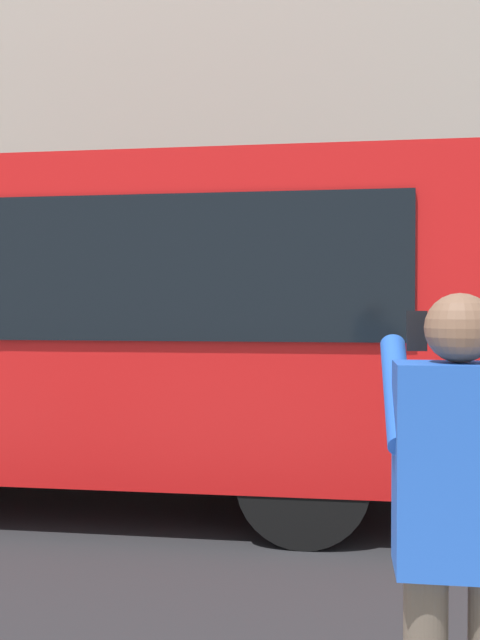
% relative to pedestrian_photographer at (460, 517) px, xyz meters
% --- Properties ---
extents(ground_plane, '(60.00, 60.00, 0.00)m').
position_rel_pedestrian_photographer_xyz_m(ground_plane, '(-0.35, -4.37, -1.14)').
color(ground_plane, '#232326').
extents(building_facade_far, '(28.00, 1.55, 12.00)m').
position_rel_pedestrian_photographer_xyz_m(building_facade_far, '(-0.37, -11.16, 4.85)').
color(building_facade_far, '#A89E8E').
rests_on(building_facade_far, ground_plane).
extents(pedestrian_photographer, '(0.53, 0.52, 1.70)m').
position_rel_pedestrian_photographer_xyz_m(pedestrian_photographer, '(0.00, 0.00, 0.00)').
color(pedestrian_photographer, '#4C4238').
rests_on(pedestrian_photographer, sidewalk_curb).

